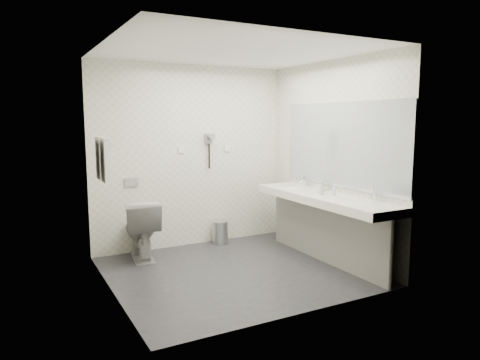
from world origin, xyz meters
TOP-DOWN VIEW (x-y plane):
  - floor at (0.00, 0.00)m, footprint 2.80×2.80m
  - ceiling at (0.00, 0.00)m, footprint 2.80×2.80m
  - wall_back at (0.00, 1.30)m, footprint 2.80×0.00m
  - wall_front at (0.00, -1.30)m, footprint 2.80×0.00m
  - wall_left at (-1.40, 0.00)m, footprint 0.00×2.60m
  - wall_right at (1.40, 0.00)m, footprint 0.00×2.60m
  - vanity_counter at (1.12, -0.20)m, footprint 0.55×2.20m
  - vanity_panel at (1.15, -0.20)m, footprint 0.03×2.15m
  - vanity_post_near at (1.18, -1.24)m, footprint 0.06×0.06m
  - vanity_post_far at (1.18, 0.84)m, footprint 0.06×0.06m
  - mirror at (1.39, -0.20)m, footprint 0.02×2.20m
  - basin_near at (1.12, -0.85)m, footprint 0.40×0.31m
  - basin_far at (1.12, 0.45)m, footprint 0.40×0.31m
  - faucet_near at (1.32, -0.85)m, footprint 0.04×0.04m
  - faucet_far at (1.32, 0.45)m, footprint 0.04×0.04m
  - soap_bottle_a at (1.08, -0.20)m, footprint 0.06×0.06m
  - soap_bottle_b at (1.15, -0.09)m, footprint 0.11×0.11m
  - soap_bottle_c at (1.21, -0.29)m, footprint 0.06×0.06m
  - glass_left at (1.31, 0.02)m, footprint 0.07×0.07m
  - toilet at (-0.82, 1.00)m, footprint 0.52×0.81m
  - flush_plate at (-0.85, 1.29)m, footprint 0.18×0.02m
  - pedal_bin at (0.36, 1.14)m, footprint 0.28×0.28m
  - bin_lid at (0.36, 1.14)m, footprint 0.22×0.22m
  - towel_rail at (-1.35, 0.55)m, footprint 0.02×0.62m
  - towel_near at (-1.34, 0.41)m, footprint 0.07×0.24m
  - towel_far at (-1.34, 0.69)m, footprint 0.07×0.24m
  - dryer_cradle at (0.25, 1.27)m, footprint 0.10×0.04m
  - dryer_barrel at (0.25, 1.20)m, footprint 0.08×0.14m
  - dryer_cord at (0.25, 1.26)m, footprint 0.02×0.02m
  - switch_plate_a at (-0.15, 1.29)m, footprint 0.09×0.02m
  - switch_plate_b at (0.55, 1.29)m, footprint 0.09×0.02m

SIDE VIEW (x-z plane):
  - floor at x=0.00m, z-range 0.00..0.00m
  - pedal_bin at x=0.36m, z-range 0.00..0.31m
  - bin_lid at x=0.36m, z-range 0.31..0.33m
  - vanity_panel at x=1.15m, z-range 0.00..0.75m
  - vanity_post_near at x=1.18m, z-range 0.00..0.75m
  - vanity_post_far at x=1.18m, z-range 0.00..0.75m
  - toilet at x=-0.82m, z-range 0.00..0.77m
  - vanity_counter at x=1.12m, z-range 0.75..0.85m
  - basin_near at x=1.12m, z-range 0.81..0.86m
  - basin_far at x=1.12m, z-range 0.81..0.86m
  - soap_bottle_b at x=1.15m, z-range 0.85..0.95m
  - soap_bottle_a at x=1.08m, z-range 0.85..0.97m
  - glass_left at x=1.31m, z-range 0.85..0.97m
  - soap_bottle_c at x=1.21m, z-range 0.85..0.99m
  - faucet_near at x=1.32m, z-range 0.85..1.00m
  - faucet_far at x=1.32m, z-range 0.85..1.00m
  - flush_plate at x=-0.85m, z-range 0.89..1.01m
  - wall_back at x=0.00m, z-range -0.15..2.65m
  - wall_front at x=0.00m, z-range -0.15..2.65m
  - wall_left at x=-1.40m, z-range -0.05..2.55m
  - wall_right at x=1.40m, z-range -0.05..2.55m
  - dryer_cord at x=0.25m, z-range 1.07..1.43m
  - towel_near at x=-1.34m, z-range 1.09..1.57m
  - towel_far at x=-1.34m, z-range 1.09..1.57m
  - switch_plate_a at x=-0.15m, z-range 1.31..1.40m
  - switch_plate_b at x=0.55m, z-range 1.31..1.40m
  - mirror at x=1.39m, z-range 0.92..1.98m
  - dryer_cradle at x=0.25m, z-range 1.43..1.57m
  - dryer_barrel at x=0.25m, z-range 1.49..1.57m
  - towel_rail at x=-1.35m, z-range 1.54..1.56m
  - ceiling at x=0.00m, z-range 2.50..2.50m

